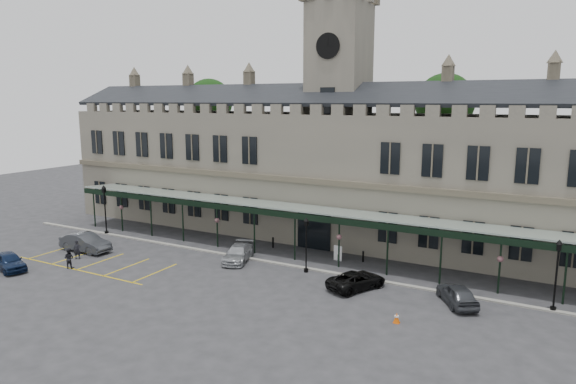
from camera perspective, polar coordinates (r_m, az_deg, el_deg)
The scene contains 22 objects.
ground at distance 37.76m, azimuth -4.43°, elevation -10.44°, with size 140.00×140.00×0.00m, color #2C2D2F.
station_building at distance 49.90m, azimuth 5.45°, elevation 2.30°, with size 60.00×10.36×17.30m.
clock_tower at distance 49.51m, azimuth 5.62°, elevation 9.95°, with size 5.60×5.60×24.80m.
canopy at distance 43.18m, azimuth 0.93°, elevation -4.40°, with size 50.00×4.10×4.30m.
kerb at distance 42.19m, azimuth -0.33°, elevation -8.07°, with size 60.00×0.40×0.12m, color gray.
parking_markings at distance 45.58m, azimuth -20.57°, elevation -7.42°, with size 16.00×6.00×0.01m, color gold, non-canonical shape.
tree_behind_left at distance 68.47m, azimuth -8.73°, elevation 9.70°, with size 6.00×6.00×16.00m.
tree_behind_mid at distance 55.74m, azimuth 17.02°, elevation 9.28°, with size 6.00×6.00×16.00m.
lamp_post_left at distance 54.06m, azimuth -19.68°, elevation -1.40°, with size 0.47×0.47×5.01m.
lamp_post_mid at distance 39.90m, azimuth 2.03°, elevation -5.34°, with size 0.42×0.42×4.39m.
lamp_post_right at distance 36.69m, azimuth 27.71°, elevation -7.60°, with size 0.45×0.45×4.75m.
traffic_cone at distance 32.56m, azimuth 11.98°, elevation -13.52°, with size 0.41×0.41×0.65m.
sign_board at distance 43.43m, azimuth 5.56°, elevation -6.80°, with size 0.75×0.15×1.28m.
bollard_left at distance 46.95m, azimuth -1.68°, elevation -5.63°, with size 0.17×0.17×0.96m, color black.
bollard_right at distance 43.42m, azimuth 8.35°, elevation -7.10°, with size 0.16×0.16×0.92m, color black.
car_left_a at distance 46.52m, azimuth -28.60°, elevation -6.77°, with size 1.68×4.17×1.42m, color #0C1A37.
car_left_b at distance 49.15m, azimuth -21.60°, elevation -5.22°, with size 1.73×4.97×1.64m, color #35383C.
car_taxi at distance 43.32m, azimuth -5.57°, elevation -6.80°, with size 1.84×4.53×1.32m, color #9B9EA2.
car_van at distance 37.39m, azimuth 7.63°, elevation -9.68°, with size 2.09×4.54×1.26m, color black.
car_right_a at distance 36.13m, azimuth 18.28°, elevation -10.73°, with size 1.66×4.13×1.41m, color #35383C.
person_a at distance 47.11m, azimuth -22.39°, elevation -5.94°, with size 0.60×0.39×1.64m, color black.
person_b at distance 44.85m, azimuth -23.16°, elevation -6.80°, with size 0.79×0.61×1.62m, color black.
Camera 1 is at (19.35, -29.57, 13.31)m, focal length 32.00 mm.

